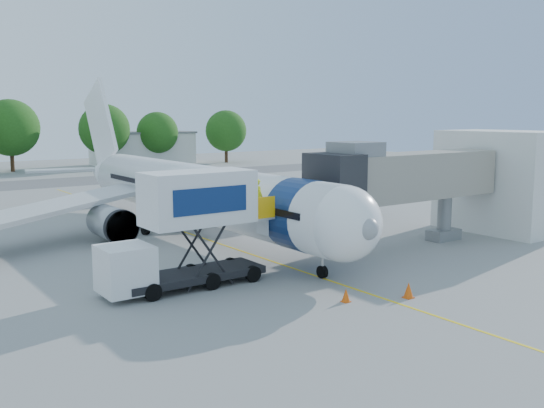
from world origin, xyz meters
TOP-DOWN VIEW (x-y plane):
  - ground at (0.00, 0.00)m, footprint 160.00×160.00m
  - guidance_line at (0.00, 0.00)m, footprint 0.15×70.00m
  - taxiway_strip at (0.00, 42.00)m, footprint 120.00×10.00m
  - aircraft at (0.00, 4.12)m, footprint 34.17×37.73m
  - jet_bridge at (7.99, -7.00)m, footprint 13.90×3.20m
  - terminal_stub at (18.50, -7.00)m, footprint 5.00×8.00m
  - catering_hiloader at (-6.26, -7.00)m, footprint 8.50×2.44m
  - ground_tug at (-2.87, -18.10)m, footprint 3.92×3.02m
  - safety_cone_a at (0.98, -14.28)m, footprint 0.45×0.45m
  - safety_cone_b at (-1.69, -13.08)m, footprint 0.38×0.38m
  - outbuilding_right at (22.00, 62.00)m, footprint 16.40×7.40m
  - tree_d at (1.03, 59.94)m, footprint 8.07×8.07m
  - tree_e at (13.89, 57.52)m, footprint 7.62×7.62m
  - tree_f at (23.27, 59.08)m, footprint 6.70×6.70m
  - tree_g at (34.61, 56.34)m, footprint 6.93×6.93m

SIDE VIEW (x-z plane):
  - ground at x=0.00m, z-range 0.00..0.00m
  - taxiway_strip at x=0.00m, z-range 0.00..0.01m
  - guidance_line at x=0.00m, z-range 0.00..0.01m
  - safety_cone_b at x=-1.69m, z-range -0.01..0.60m
  - safety_cone_a at x=0.98m, z-range -0.02..0.71m
  - ground_tug at x=-2.87m, z-range 0.03..1.43m
  - outbuilding_right at x=22.00m, z-range 0.01..5.31m
  - catering_hiloader at x=-6.26m, z-range 0.01..5.51m
  - aircraft at x=0.00m, z-range -2.73..8.62m
  - terminal_stub at x=18.50m, z-range 0.00..7.00m
  - jet_bridge at x=7.99m, z-range 1.04..7.64m
  - tree_f at x=23.27m, z-range 0.91..9.45m
  - tree_g at x=34.61m, z-range 0.94..9.78m
  - tree_e at x=13.89m, z-range 1.04..10.75m
  - tree_d at x=1.03m, z-range 1.10..11.39m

